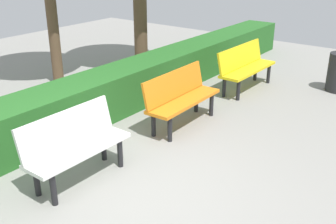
# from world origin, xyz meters

# --- Properties ---
(ground_plane) EXTENTS (17.39, 17.39, 0.00)m
(ground_plane) POSITION_xyz_m (0.00, 0.00, 0.00)
(ground_plane) COLOR gray
(bench_yellow) EXTENTS (1.59, 0.50, 0.86)m
(bench_yellow) POSITION_xyz_m (-4.18, -0.63, 0.48)
(bench_yellow) COLOR yellow
(bench_yellow) RESTS_ON ground_plane
(bench_orange) EXTENTS (1.50, 0.49, 0.86)m
(bench_orange) POSITION_xyz_m (-2.02, -0.64, 0.48)
(bench_orange) COLOR orange
(bench_orange) RESTS_ON ground_plane
(bench_white) EXTENTS (1.36, 0.48, 0.86)m
(bench_white) POSITION_xyz_m (0.07, -0.71, 0.48)
(bench_white) COLOR white
(bench_white) RESTS_ON ground_plane
(hedge_row) EXTENTS (13.39, 0.76, 0.72)m
(hedge_row) POSITION_xyz_m (-0.93, -1.88, 0.36)
(hedge_row) COLOR #266023
(hedge_row) RESTS_ON ground_plane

